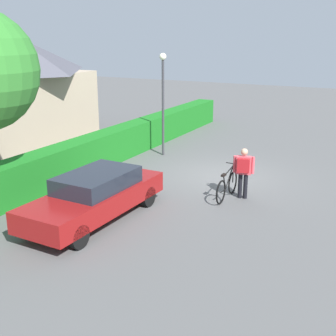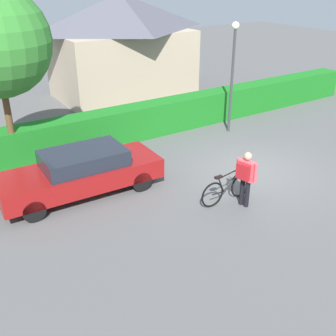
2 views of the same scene
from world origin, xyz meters
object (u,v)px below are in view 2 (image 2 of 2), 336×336
object	(u,v)px
bicycle	(227,189)
street_lamp	(233,63)
person_rider	(246,175)
parked_car_near	(81,172)

from	to	relation	value
bicycle	street_lamp	distance (m)	6.02
bicycle	person_rider	world-z (taller)	person_rider
parked_car_near	person_rider	xyz separation A→B (m)	(3.41, -3.04, 0.26)
parked_car_near	street_lamp	bearing A→B (deg)	12.95
bicycle	street_lamp	world-z (taller)	street_lamp
parked_car_near	bicycle	world-z (taller)	parked_car_near
bicycle	person_rider	distance (m)	0.73
parked_car_near	person_rider	world-z (taller)	person_rider
parked_car_near	bicycle	xyz separation A→B (m)	(3.19, -2.62, -0.30)
parked_car_near	street_lamp	world-z (taller)	street_lamp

